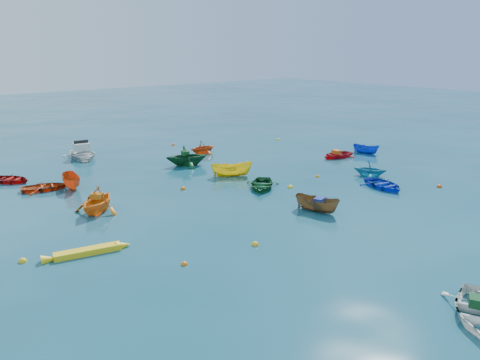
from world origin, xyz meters
TOP-DOWN VIEW (x-y plane):
  - ground at (0.00, 0.00)m, footprint 160.00×160.00m
  - dinghy_white_near at (-3.64, -12.44)m, footprint 4.18×3.75m
  - sampan_brown_mid at (0.17, -1.65)m, footprint 1.72×2.89m
  - dinghy_blue_se at (7.04, -1.38)m, footprint 2.96×3.59m
  - dinghy_orange_w at (-9.48, 6.15)m, footprint 3.97×3.92m
  - sampan_yellow_mid at (1.08, 7.23)m, footprint 3.10×2.58m
  - dinghy_green_e at (0.79, 3.72)m, footprint 3.81×3.77m
  - dinghy_cyan_se at (8.85, 0.99)m, footprint 2.83×2.95m
  - dinghy_red_nw at (-10.43, 12.36)m, footprint 3.32×2.73m
  - sampan_orange_n at (-8.91, 11.58)m, footprint 1.66×2.99m
  - dinghy_green_n at (0.29, 11.92)m, footprint 3.98×3.73m
  - dinghy_red_ne at (11.59, 6.24)m, footprint 3.17×2.37m
  - sampan_blue_far at (14.75, 5.65)m, footprint 1.45×2.49m
  - dinghy_red_far at (-11.71, 15.72)m, footprint 3.42×3.59m
  - dinghy_orange_far at (3.70, 14.60)m, footprint 2.43×2.10m
  - kayak_yellow at (-12.09, 1.10)m, footprint 3.67×1.28m
  - motorboat_white at (-5.13, 19.49)m, footprint 3.44×4.41m
  - tarp_green_a at (-3.55, -12.39)m, footprint 0.78×0.85m
  - tarp_blue_a at (0.21, -1.80)m, footprint 0.73×0.63m
  - tarp_orange_a at (-9.44, 6.18)m, footprint 0.75×0.77m
  - tarp_green_b at (0.19, 11.96)m, footprint 0.76×0.86m
  - tarp_orange_b at (11.49, 6.25)m, footprint 0.55×0.70m
  - buoy_or_a at (-9.32, -2.57)m, footprint 0.30×0.30m
  - buoy_ye_a at (-5.61, -2.96)m, footprint 0.36×0.36m
  - buoy_or_b at (10.04, -3.67)m, footprint 0.36×0.36m
  - buoy_ye_b at (-14.61, 2.13)m, footprint 0.37×0.37m
  - buoy_or_c at (-3.39, 6.76)m, footprint 0.34×0.34m
  - buoy_ye_c at (2.30, 2.54)m, footprint 0.37×0.37m
  - buoy_or_d at (5.68, 3.15)m, footprint 0.29×0.29m
  - buoy_ye_d at (-7.96, 13.72)m, footprint 0.30×0.30m
  - buoy_or_e at (3.56, 19.28)m, footprint 0.33×0.33m
  - buoy_ye_e at (12.96, 14.80)m, footprint 0.32×0.32m

SIDE VIEW (x-z plane):
  - ground at x=0.00m, z-range 0.00..0.00m
  - dinghy_white_near at x=-3.64m, z-range -0.36..0.36m
  - sampan_brown_mid at x=0.17m, z-range -0.52..0.52m
  - dinghy_blue_se at x=7.04m, z-range -0.32..0.32m
  - dinghy_orange_w at x=-9.48m, z-range -0.79..0.79m
  - sampan_yellow_mid at x=1.08m, z-range -0.58..0.58m
  - dinghy_green_e at x=0.79m, z-range -0.32..0.32m
  - dinghy_cyan_se at x=8.85m, z-range -0.60..0.60m
  - dinghy_red_nw at x=-10.43m, z-range -0.30..0.30m
  - sampan_orange_n at x=-8.91m, z-range -0.55..0.55m
  - dinghy_green_n at x=0.29m, z-range -0.84..0.84m
  - dinghy_red_ne at x=11.59m, z-range -0.31..0.31m
  - sampan_blue_far at x=14.75m, z-range -0.45..0.45m
  - dinghy_red_far at x=-11.71m, z-range -0.30..0.30m
  - dinghy_orange_far at x=3.70m, z-range -0.64..0.64m
  - kayak_yellow at x=-12.09m, z-range -0.18..0.18m
  - motorboat_white at x=-5.13m, z-range -0.72..0.72m
  - buoy_or_a at x=-9.32m, z-range -0.15..0.15m
  - buoy_ye_a at x=-5.61m, z-range -0.18..0.18m
  - buoy_or_b at x=10.04m, z-range -0.18..0.18m
  - buoy_ye_b at x=-14.61m, z-range -0.18..0.18m
  - buoy_or_c at x=-3.39m, z-range -0.17..0.17m
  - buoy_ye_c at x=2.30m, z-range -0.18..0.18m
  - buoy_or_d at x=5.68m, z-range -0.14..0.14m
  - buoy_ye_d at x=-7.96m, z-range -0.15..0.15m
  - buoy_or_e at x=3.56m, z-range -0.17..0.17m
  - buoy_ye_e at x=12.96m, z-range -0.16..0.16m
  - tarp_orange_b at x=11.49m, z-range 0.31..0.64m
  - tarp_green_a at x=-3.55m, z-range 0.36..0.69m
  - tarp_blue_a at x=0.21m, z-range 0.52..0.83m
  - tarp_orange_a at x=-9.44m, z-range 0.79..1.09m
  - tarp_green_b at x=0.19m, z-range 0.84..1.18m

